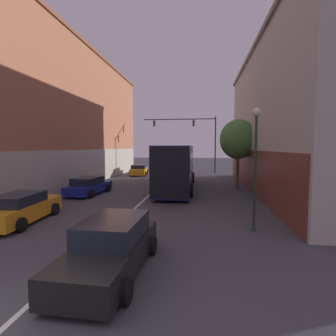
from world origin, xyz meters
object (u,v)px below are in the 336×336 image
Objects in this scene: parked_car_left_mid at (89,186)px; traffic_signal_gantry at (194,132)px; parked_car_left_far at (139,170)px; bus at (177,165)px; hatchback_foreground at (111,247)px; street_lamp at (255,156)px; parked_car_left_near at (21,208)px; street_tree_near at (238,140)px.

traffic_signal_gantry reaches higher than parked_car_left_mid.
traffic_signal_gantry is at bearing -66.76° from parked_car_left_far.
bus is 14.21m from traffic_signal_gantry.
street_lamp reaches higher than hatchback_foreground.
parked_car_left_mid is at bearing -112.62° from traffic_signal_gantry.
street_lamp is at bearing -161.24° from parked_car_left_far.
traffic_signal_gantry is at bearing -18.50° from parked_car_left_mid.
parked_car_left_far is at bearing 1.93° from parked_car_left_mid.
parked_car_left_near is (-5.69, 4.00, -0.03)m from hatchback_foreground.
parked_car_left_far is (-5.62, 9.91, -1.36)m from bus.
traffic_signal_gantry reaches higher than parked_car_left_near.
street_lamp reaches higher than parked_car_left_mid.
street_tree_near is (10.56, -9.43, 3.43)m from parked_car_left_far.
parked_car_left_far is at bearing -4.87° from parked_car_left_near.
traffic_signal_gantry is (6.63, 3.85, 4.80)m from parked_car_left_far.
street_tree_near is at bearing -17.86° from hatchback_foreground.
hatchback_foreground is 0.46× the size of traffic_signal_gantry.
parked_car_left_mid is (-6.13, -3.39, -1.38)m from bus.
traffic_signal_gantry is (1.44, 28.40, 4.75)m from hatchback_foreground.
parked_car_left_far is at bearing -149.90° from traffic_signal_gantry.
parked_car_left_far is at bearing 138.24° from street_tree_near.
street_lamp is at bearing -82.58° from traffic_signal_gantry.
hatchback_foreground is 0.78× the size of street_tree_near.
traffic_signal_gantry is at bearing 106.47° from street_tree_near.
parked_car_left_near is 7.26m from parked_car_left_mid.
hatchback_foreground is 0.99× the size of parked_car_left_mid.
street_lamp is at bearing -92.80° from parked_car_left_near.
bus is 1.24× the size of traffic_signal_gantry.
traffic_signal_gantry reaches higher than street_tree_near.
parked_car_left_mid is at bearing 170.94° from parked_car_left_far.
parked_car_left_near is at bearing 149.13° from bus.
hatchback_foreground reaches higher than parked_car_left_mid.
traffic_signal_gantry reaches higher than bus.
bus is 11.47m from parked_car_left_far.
street_tree_near reaches higher than parked_car_left_near.
bus is at bearing 111.63° from street_lamp.
bus is 2.74× the size of parked_car_left_far.
parked_car_left_near is 16.05m from street_tree_near.
parked_car_left_mid is at bearing 28.54° from hatchback_foreground.
hatchback_foreground is at bearing -149.01° from parked_car_left_mid.
street_tree_near reaches higher than parked_car_left_mid.
street_tree_near is at bearing -73.53° from traffic_signal_gantry.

